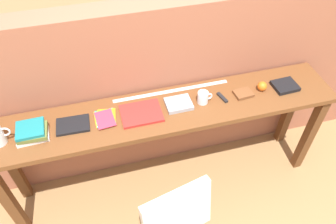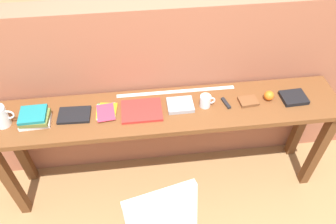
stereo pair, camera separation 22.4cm
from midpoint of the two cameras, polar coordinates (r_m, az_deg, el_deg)
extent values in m
plane|color=#9E7547|center=(2.84, -1.00, -16.52)|extent=(40.00, 40.00, 0.00)
cube|color=#9E5B42|center=(2.62, -4.66, 3.58)|extent=(6.00, 0.20, 1.51)
cube|color=brown|center=(2.31, -3.10, 0.03)|extent=(2.50, 0.44, 0.04)
cube|color=#5B341A|center=(2.68, -28.23, -13.73)|extent=(0.07, 0.07, 0.84)
cube|color=#5B341A|center=(2.93, 21.37, -3.83)|extent=(0.07, 0.07, 0.84)
cube|color=#5B341A|center=(2.87, -27.64, -8.33)|extent=(0.07, 0.07, 0.84)
cube|color=#5B341A|center=(3.10, 18.50, 0.48)|extent=(0.07, 0.07, 0.84)
cube|color=silver|center=(2.04, -1.66, -17.55)|extent=(0.45, 0.20, 0.40)
torus|color=white|center=(2.33, -29.12, -3.20)|extent=(0.07, 0.01, 0.07)
cube|color=white|center=(2.32, -25.07, -3.93)|extent=(0.21, 0.14, 0.03)
cube|color=olive|center=(2.30, -25.17, -3.40)|extent=(0.19, 0.16, 0.03)
cube|color=#19757A|center=(2.30, -25.54, -2.84)|extent=(0.18, 0.17, 0.02)
cube|color=black|center=(2.30, -18.94, -2.29)|extent=(0.22, 0.16, 0.02)
cube|color=yellow|center=(2.29, -13.86, -1.18)|extent=(0.13, 0.16, 0.00)
cube|color=#3399D8|center=(2.29, -13.65, -1.12)|extent=(0.13, 0.16, 0.00)
cube|color=green|center=(2.29, -13.60, -0.97)|extent=(0.13, 0.15, 0.00)
cube|color=orange|center=(2.29, -13.45, -0.91)|extent=(0.14, 0.16, 0.00)
cube|color=#E5334C|center=(2.27, -13.72, -1.32)|extent=(0.14, 0.18, 0.00)
cube|color=red|center=(2.27, -7.52, -0.37)|extent=(0.28, 0.22, 0.02)
cube|color=#9E9EA3|center=(2.30, -0.92, 1.29)|extent=(0.18, 0.15, 0.03)
cylinder|color=white|center=(2.31, 3.34, 2.41)|extent=(0.08, 0.08, 0.09)
torus|color=white|center=(2.32, 4.38, 2.60)|extent=(0.06, 0.01, 0.06)
cube|color=black|center=(2.38, 6.79, 2.39)|extent=(0.05, 0.11, 0.02)
cube|color=brown|center=(2.43, 10.42, 3.04)|extent=(0.14, 0.11, 0.02)
sphere|color=orange|center=(2.48, 13.62, 4.27)|extent=(0.07, 0.07, 0.07)
cube|color=black|center=(2.56, 17.38, 4.25)|extent=(0.18, 0.16, 0.03)
cube|color=silver|center=(2.42, -2.02, 3.54)|extent=(0.87, 0.03, 0.00)
camera|label=1|loc=(0.11, -92.87, -2.95)|focal=35.00mm
camera|label=2|loc=(0.11, 87.13, 2.95)|focal=35.00mm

